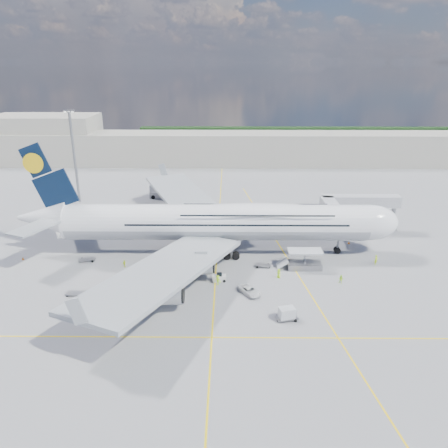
{
  "coord_description": "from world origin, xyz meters",
  "views": [
    {
      "loc": [
        2.26,
        -73.3,
        37.23
      ],
      "look_at": [
        1.49,
        8.0,
        7.1
      ],
      "focal_mm": 35.0,
      "sensor_mm": 36.0,
      "label": 1
    }
  ],
  "objects_px": {
    "dolly_row_b": "(160,281)",
    "catering_truck_outer": "(162,192)",
    "crew_wing": "(124,263)",
    "cone_wing_left_outer": "(180,207)",
    "catering_truck_inner": "(168,222)",
    "dolly_back": "(87,260)",
    "cone_wing_right_inner": "(132,276)",
    "light_mast": "(74,156)",
    "baggage_tug": "(219,278)",
    "dolly_nose_near": "(263,265)",
    "crew_tug": "(218,280)",
    "dolly_nose_far": "(287,313)",
    "dolly_row_c": "(171,266)",
    "cone_nose": "(349,242)",
    "cargo_loader": "(303,262)",
    "crew_loader": "(341,279)",
    "dolly_row_a": "(75,293)",
    "cone_tail": "(23,258)",
    "cone_wing_right_outer": "(83,315)",
    "crew_nose": "(376,260)",
    "service_van": "(249,291)",
    "crew_van": "(279,273)",
    "cone_wing_left_inner": "(179,229)",
    "airliner": "(218,222)",
    "jet_bridge": "(349,206)"
  },
  "relations": [
    {
      "from": "airliner",
      "to": "dolly_nose_near",
      "type": "xyz_separation_m",
      "value": [
        8.82,
        -6.77,
        -6.55
      ]
    },
    {
      "from": "dolly_back",
      "to": "crew_loader",
      "type": "height_order",
      "value": "crew_loader"
    },
    {
      "from": "crew_nose",
      "to": "crew_wing",
      "type": "distance_m",
      "value": 49.08
    },
    {
      "from": "cone_wing_left_outer",
      "to": "airliner",
      "type": "bearing_deg",
      "value": -69.45
    },
    {
      "from": "dolly_row_c",
      "to": "cone_nose",
      "type": "bearing_deg",
      "value": 12.39
    },
    {
      "from": "crew_nose",
      "to": "cone_wing_right_outer",
      "type": "bearing_deg",
      "value": 154.58
    },
    {
      "from": "dolly_row_a",
      "to": "baggage_tug",
      "type": "xyz_separation_m",
      "value": [
        24.48,
        5.25,
        0.33
      ]
    },
    {
      "from": "catering_truck_outer",
      "to": "cone_wing_left_outer",
      "type": "distance_m",
      "value": 11.55
    },
    {
      "from": "cargo_loader",
      "to": "crew_nose",
      "type": "height_order",
      "value": "cargo_loader"
    },
    {
      "from": "crew_wing",
      "to": "cone_wing_right_outer",
      "type": "distance_m",
      "value": 17.77
    },
    {
      "from": "cone_wing_left_inner",
      "to": "catering_truck_inner",
      "type": "bearing_deg",
      "value": 176.91
    },
    {
      "from": "dolly_back",
      "to": "cone_tail",
      "type": "distance_m",
      "value": 13.13
    },
    {
      "from": "dolly_back",
      "to": "cone_wing_right_inner",
      "type": "xyz_separation_m",
      "value": [
        10.46,
        -6.9,
        -0.1
      ]
    },
    {
      "from": "cargo_loader",
      "to": "crew_loader",
      "type": "relative_size",
      "value": 5.18
    },
    {
      "from": "cargo_loader",
      "to": "service_van",
      "type": "distance_m",
      "value": 14.97
    },
    {
      "from": "catering_truck_outer",
      "to": "crew_wing",
      "type": "distance_m",
      "value": 46.0
    },
    {
      "from": "catering_truck_inner",
      "to": "cone_wing_left_inner",
      "type": "xyz_separation_m",
      "value": [
        2.46,
        -0.13,
        -1.81
      ]
    },
    {
      "from": "dolly_nose_far",
      "to": "dolly_row_b",
      "type": "bearing_deg",
      "value": 139.39
    },
    {
      "from": "cargo_loader",
      "to": "cone_wing_left_inner",
      "type": "height_order",
      "value": "cargo_loader"
    },
    {
      "from": "baggage_tug",
      "to": "catering_truck_inner",
      "type": "distance_m",
      "value": 28.63
    },
    {
      "from": "airliner",
      "to": "light_mast",
      "type": "height_order",
      "value": "light_mast"
    },
    {
      "from": "crew_wing",
      "to": "cone_wing_left_outer",
      "type": "bearing_deg",
      "value": 20.48
    },
    {
      "from": "cargo_loader",
      "to": "cone_wing_left_outer",
      "type": "height_order",
      "value": "cargo_loader"
    },
    {
      "from": "dolly_row_a",
      "to": "crew_nose",
      "type": "bearing_deg",
      "value": 16.74
    },
    {
      "from": "catering_truck_inner",
      "to": "crew_wing",
      "type": "height_order",
      "value": "catering_truck_inner"
    },
    {
      "from": "cargo_loader",
      "to": "cone_wing_right_outer",
      "type": "bearing_deg",
      "value": -154.73
    },
    {
      "from": "catering_truck_outer",
      "to": "crew_nose",
      "type": "distance_m",
      "value": 65.68
    },
    {
      "from": "dolly_back",
      "to": "dolly_nose_near",
      "type": "distance_m",
      "value": 34.98
    },
    {
      "from": "service_van",
      "to": "crew_wing",
      "type": "relative_size",
      "value": 3.09
    },
    {
      "from": "airliner",
      "to": "dolly_row_c",
      "type": "height_order",
      "value": "airliner"
    },
    {
      "from": "dolly_row_b",
      "to": "crew_tug",
      "type": "relative_size",
      "value": 1.99
    },
    {
      "from": "dolly_nose_far",
      "to": "crew_wing",
      "type": "relative_size",
      "value": 2.37
    },
    {
      "from": "service_van",
      "to": "crew_van",
      "type": "relative_size",
      "value": 2.6
    },
    {
      "from": "dolly_row_b",
      "to": "baggage_tug",
      "type": "height_order",
      "value": "dolly_row_b"
    },
    {
      "from": "dolly_nose_near",
      "to": "baggage_tug",
      "type": "xyz_separation_m",
      "value": [
        -8.33,
        -5.95,
        0.36
      ]
    },
    {
      "from": "dolly_nose_near",
      "to": "crew_tug",
      "type": "xyz_separation_m",
      "value": [
        -8.6,
        -7.42,
        0.63
      ]
    },
    {
      "from": "catering_truck_outer",
      "to": "service_van",
      "type": "bearing_deg",
      "value": -63.65
    },
    {
      "from": "crew_tug",
      "to": "cone_wing_left_outer",
      "type": "xyz_separation_m",
      "value": [
        -11.24,
        43.59,
        -0.7
      ]
    },
    {
      "from": "dolly_row_b",
      "to": "crew_tug",
      "type": "distance_m",
      "value": 10.22
    },
    {
      "from": "cone_wing_left_inner",
      "to": "crew_van",
      "type": "bearing_deg",
      "value": -49.14
    },
    {
      "from": "dolly_back",
      "to": "light_mast",
      "type": "bearing_deg",
      "value": 90.14
    },
    {
      "from": "dolly_back",
      "to": "cone_wing_right_inner",
      "type": "bearing_deg",
      "value": -53.05
    },
    {
      "from": "crew_wing",
      "to": "cone_wing_left_inner",
      "type": "distance_m",
      "value": 21.65
    },
    {
      "from": "crew_loader",
      "to": "jet_bridge",
      "type": "bearing_deg",
      "value": 100.08
    },
    {
      "from": "crew_loader",
      "to": "cone_nose",
      "type": "bearing_deg",
      "value": 97.97
    },
    {
      "from": "dolly_row_b",
      "to": "service_van",
      "type": "height_order",
      "value": "dolly_row_b"
    },
    {
      "from": "dolly_row_b",
      "to": "catering_truck_outer",
      "type": "distance_m",
      "value": 54.56
    },
    {
      "from": "dolly_nose_far",
      "to": "crew_van",
      "type": "distance_m",
      "value": 13.92
    },
    {
      "from": "dolly_row_c",
      "to": "cone_wing_right_outer",
      "type": "bearing_deg",
      "value": -134.36
    },
    {
      "from": "dolly_row_a",
      "to": "cone_tail",
      "type": "distance_m",
      "value": 20.69
    }
  ]
}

